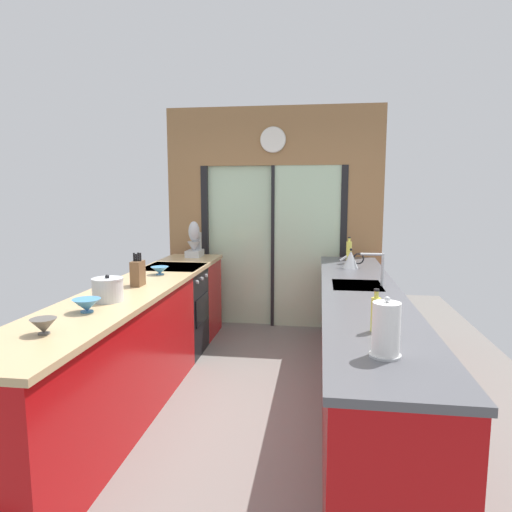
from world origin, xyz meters
name	(u,v)px	position (x,y,z in m)	size (l,w,h in m)	color
ground_plane	(252,383)	(0.00, 0.60, -0.01)	(5.04, 7.60, 0.02)	slate
back_wall_unit	(273,205)	(0.00, 2.40, 1.53)	(2.64, 0.12, 2.70)	olive
left_counter_run	(131,344)	(-0.91, 0.13, 0.47)	(0.62, 3.80, 0.92)	#AD0C0F
right_counter_run	(360,348)	(0.91, 0.30, 0.46)	(0.62, 3.80, 0.92)	#AD0C0F
sink_faucet	(379,264)	(1.06, 0.55, 1.10)	(0.19, 0.02, 0.27)	#B7BABC
oven_range	(175,310)	(-0.91, 1.25, 0.46)	(0.60, 0.60, 0.92)	black
mixing_bowl_near	(44,326)	(-0.89, -1.03, 0.97)	(0.14, 0.14, 0.09)	#514C47
mixing_bowl_mid	(87,305)	(-0.89, -0.57, 0.97)	(0.18, 0.18, 0.09)	teal
mixing_bowl_far	(160,270)	(-0.89, 0.78, 0.96)	(0.17, 0.17, 0.07)	teal
knife_block	(138,273)	(-0.89, 0.27, 1.03)	(0.08, 0.14, 0.27)	brown
stand_mixer	(195,243)	(-0.89, 1.98, 1.08)	(0.17, 0.27, 0.42)	#B7BABC
stock_pot	(108,290)	(-0.89, -0.27, 1.00)	(0.22, 0.22, 0.19)	#B7BABC
kettle	(351,259)	(0.89, 1.40, 1.01)	(0.24, 0.16, 0.20)	#B7BABC
soap_bottle_near	(376,313)	(0.89, -0.73, 1.02)	(0.05, 0.05, 0.24)	#D1CC4C
soap_bottle_far	(349,252)	(0.89, 1.73, 1.04)	(0.06, 0.06, 0.28)	#D1CC4C
paper_towel_roll	(386,330)	(0.89, -1.12, 1.05)	(0.15, 0.15, 0.29)	#B7BABC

